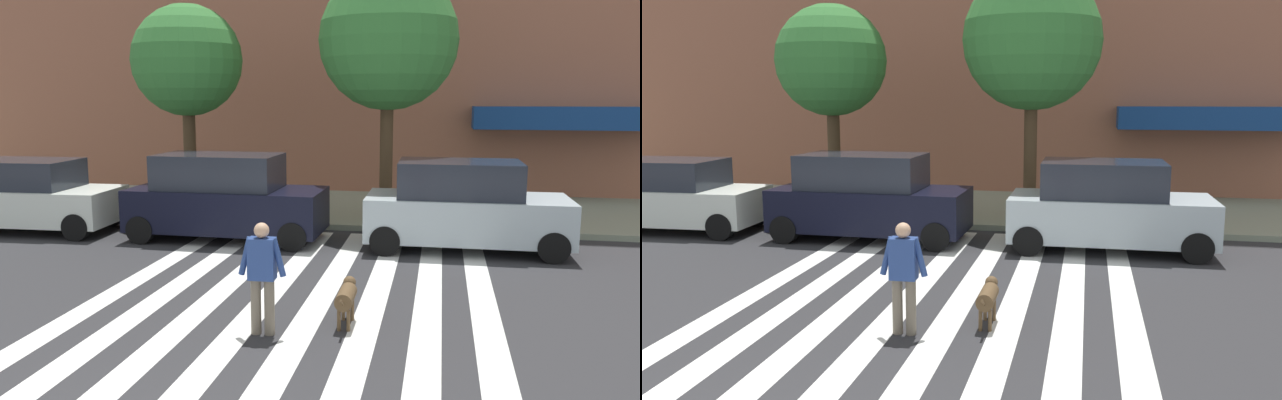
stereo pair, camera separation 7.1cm
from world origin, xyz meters
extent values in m
plane|color=#2B2B2D|center=(0.00, 5.87, 0.00)|extent=(160.00, 160.00, 0.00)
cube|color=gray|center=(0.00, 14.73, 0.07)|extent=(80.00, 6.00, 0.15)
cube|color=silver|center=(-2.12, 5.87, 0.00)|extent=(0.45, 11.13, 0.01)
cube|color=silver|center=(-1.22, 5.87, 0.00)|extent=(0.45, 11.13, 0.01)
cube|color=silver|center=(-0.32, 5.87, 0.00)|extent=(0.45, 11.13, 0.01)
cube|color=silver|center=(0.58, 5.87, 0.00)|extent=(0.45, 11.13, 0.01)
cube|color=silver|center=(1.48, 5.87, 0.00)|extent=(0.45, 11.13, 0.01)
cube|color=silver|center=(2.38, 5.87, 0.00)|extent=(0.45, 11.13, 0.01)
cube|color=silver|center=(3.28, 5.87, 0.00)|extent=(0.45, 11.13, 0.01)
cube|color=silver|center=(4.18, 5.87, 0.00)|extent=(0.45, 11.13, 0.01)
cube|color=navy|center=(7.11, 17.13, 2.75)|extent=(5.43, 1.60, 0.70)
cube|color=silver|center=(-6.85, 10.24, 0.68)|extent=(4.52, 2.11, 0.87)
cube|color=#232833|center=(-7.02, 10.24, 1.47)|extent=(2.73, 1.82, 0.71)
cylinder|color=black|center=(-5.13, 11.20, 0.33)|extent=(0.67, 0.24, 0.66)
cylinder|color=black|center=(-5.07, 9.40, 0.33)|extent=(0.67, 0.24, 0.66)
cube|color=black|center=(-1.57, 10.24, 0.75)|extent=(4.66, 1.99, 0.99)
cube|color=#232833|center=(-1.76, 10.25, 1.65)|extent=(2.90, 1.72, 0.81)
cylinder|color=black|center=(0.28, 11.07, 0.33)|extent=(0.66, 0.23, 0.66)
cylinder|color=black|center=(0.25, 9.34, 0.33)|extent=(0.66, 0.23, 0.66)
cylinder|color=black|center=(-3.39, 11.14, 0.33)|extent=(0.66, 0.23, 0.66)
cylinder|color=black|center=(-3.42, 9.41, 0.33)|extent=(0.66, 0.23, 0.66)
cube|color=#AEBDC4|center=(4.02, 10.24, 0.73)|extent=(4.44, 1.99, 0.96)
cube|color=#232833|center=(3.84, 10.24, 1.60)|extent=(2.66, 1.75, 0.78)
cylinder|color=black|center=(5.75, 11.15, 0.33)|extent=(0.66, 0.22, 0.66)
cylinder|color=black|center=(5.76, 9.34, 0.33)|extent=(0.66, 0.22, 0.66)
cylinder|color=black|center=(2.28, 11.14, 0.33)|extent=(0.66, 0.22, 0.66)
cylinder|color=black|center=(2.29, 9.33, 0.33)|extent=(0.66, 0.22, 0.66)
cylinder|color=#4C3823|center=(-3.54, 12.82, 1.85)|extent=(0.35, 0.35, 3.40)
sphere|color=#337533|center=(-3.54, 12.82, 4.40)|extent=(3.06, 3.06, 3.06)
cylinder|color=#4C3823|center=(2.00, 12.72, 2.00)|extent=(0.34, 0.34, 3.70)
sphere|color=#337533|center=(2.00, 12.72, 4.84)|extent=(3.60, 3.60, 3.60)
cylinder|color=#6B6051|center=(0.87, 4.39, 0.41)|extent=(0.15, 0.15, 0.82)
cylinder|color=#6B6051|center=(1.07, 4.39, 0.41)|extent=(0.15, 0.15, 0.82)
cube|color=navy|center=(0.97, 4.39, 1.12)|extent=(0.38, 0.24, 0.60)
cylinder|color=navy|center=(0.73, 4.39, 1.15)|extent=(0.22, 0.09, 0.57)
cylinder|color=navy|center=(1.21, 4.39, 1.15)|extent=(0.22, 0.09, 0.57)
sphere|color=tan|center=(0.97, 4.39, 1.53)|extent=(0.22, 0.22, 0.22)
cylinder|color=brown|center=(2.09, 4.95, 0.45)|extent=(0.27, 0.66, 0.26)
sphere|color=brown|center=(2.09, 5.36, 0.55)|extent=(0.20, 0.20, 0.20)
cylinder|color=brown|center=(2.10, 4.52, 0.50)|extent=(0.04, 0.23, 0.16)
cylinder|color=brown|center=(2.02, 5.18, 0.16)|extent=(0.06, 0.06, 0.32)
cylinder|color=brown|center=(2.16, 5.18, 0.16)|extent=(0.06, 0.06, 0.32)
cylinder|color=brown|center=(2.03, 4.72, 0.16)|extent=(0.06, 0.06, 0.32)
cylinder|color=brown|center=(2.17, 4.72, 0.16)|extent=(0.06, 0.06, 0.32)
camera|label=1|loc=(3.42, -4.03, 3.37)|focal=35.59mm
camera|label=2|loc=(3.49, -4.02, 3.37)|focal=35.59mm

